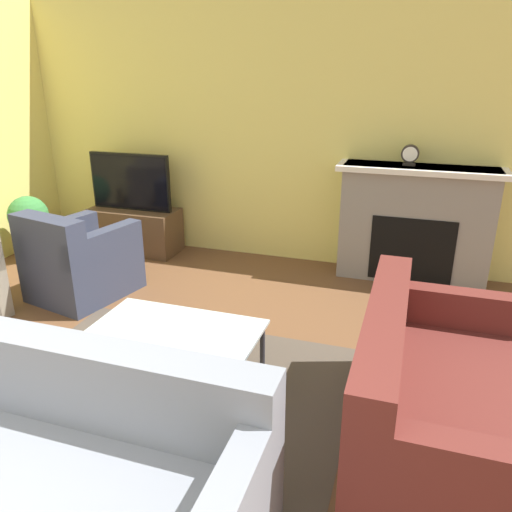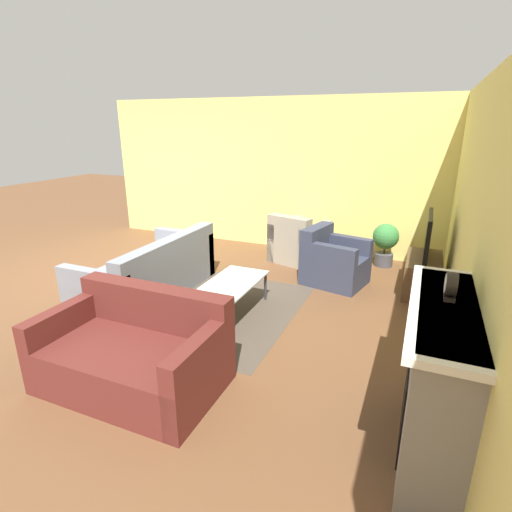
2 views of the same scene
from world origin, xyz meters
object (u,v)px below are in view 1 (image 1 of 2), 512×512
object	(u,v)px
armchair_accent	(80,265)
mantel_clock	(410,155)
couch_loveseat	(441,406)
potted_plant	(30,223)
couch_sectional	(28,487)
coffee_table	(177,332)
tv	(130,182)

from	to	relation	value
armchair_accent	mantel_clock	world-z (taller)	mantel_clock
couch_loveseat	mantel_clock	distance (m)	2.64
potted_plant	couch_sectional	bearing A→B (deg)	-49.19
couch_sectional	coffee_table	xyz separation A→B (m)	(0.07, 1.29, 0.08)
couch_sectional	armchair_accent	distance (m)	2.62
mantel_clock	coffee_table	bearing A→B (deg)	-119.30
couch_loveseat	potted_plant	world-z (taller)	couch_loveseat
couch_sectional	armchair_accent	xyz separation A→B (m)	(-1.38, 2.23, 0.02)
mantel_clock	couch_sectional	bearing A→B (deg)	-110.77
tv	mantel_clock	xyz separation A→B (m)	(2.91, 0.13, 0.42)
couch_sectional	potted_plant	xyz separation A→B (m)	(-2.45, 2.84, 0.13)
coffee_table	potted_plant	bearing A→B (deg)	148.45
armchair_accent	coffee_table	world-z (taller)	armchair_accent
tv	coffee_table	bearing A→B (deg)	-53.01
coffee_table	armchair_accent	bearing A→B (deg)	147.17
armchair_accent	coffee_table	size ratio (longest dim) A/B	0.89
couch_sectional	armchair_accent	bearing A→B (deg)	121.77
tv	armchair_accent	bearing A→B (deg)	-81.86
couch_loveseat	couch_sectional	bearing A→B (deg)	123.63
tv	couch_sectional	distance (m)	3.82
tv	mantel_clock	world-z (taller)	mantel_clock
couch_loveseat	mantel_clock	world-z (taller)	mantel_clock
armchair_accent	mantel_clock	distance (m)	3.19
coffee_table	potted_plant	xyz separation A→B (m)	(-2.53, 1.55, 0.06)
tv	couch_sectional	xyz separation A→B (m)	(1.55, -3.45, -0.52)
couch_loveseat	mantel_clock	xyz separation A→B (m)	(-0.34, 2.45, 0.94)
couch_loveseat	coffee_table	size ratio (longest dim) A/B	1.45
tv	couch_sectional	world-z (taller)	tv
armchair_accent	potted_plant	world-z (taller)	armchair_accent
armchair_accent	potted_plant	bearing A→B (deg)	-17.57
tv	armchair_accent	distance (m)	1.33
potted_plant	mantel_clock	world-z (taller)	mantel_clock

